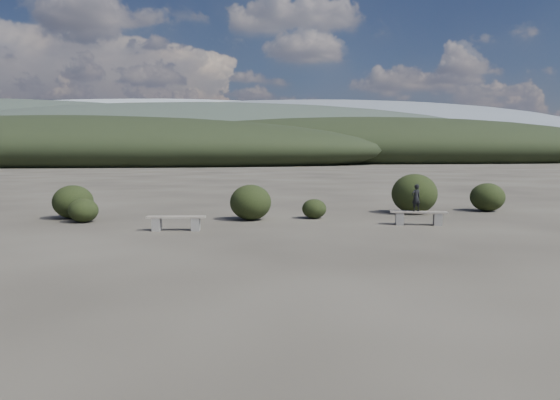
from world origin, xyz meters
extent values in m
plane|color=#322D26|center=(0.00, 0.00, 0.00)|extent=(1200.00, 1200.00, 0.00)
cube|color=slate|center=(-3.57, 6.00, 0.19)|extent=(0.27, 0.36, 0.39)
cube|color=slate|center=(-2.41, 5.89, 0.19)|extent=(0.27, 0.36, 0.39)
cube|color=gray|center=(-2.99, 5.94, 0.41)|extent=(1.77, 0.53, 0.05)
cube|color=slate|center=(4.06, 6.39, 0.20)|extent=(0.33, 0.40, 0.40)
cube|color=slate|center=(5.21, 6.08, 0.20)|extent=(0.33, 0.40, 0.40)
cube|color=gray|center=(4.64, 6.23, 0.42)|extent=(1.82, 0.83, 0.05)
imported|color=black|center=(4.55, 6.26, 0.88)|extent=(0.36, 0.29, 0.87)
ellipsoid|color=black|center=(-6.18, 8.28, 0.40)|extent=(0.97, 0.97, 0.80)
ellipsoid|color=black|center=(-0.61, 8.25, 0.61)|extent=(1.43, 1.43, 1.22)
ellipsoid|color=black|center=(1.65, 8.40, 0.34)|extent=(0.86, 0.86, 0.69)
ellipsoid|color=black|center=(5.73, 9.48, 0.76)|extent=(1.73, 1.73, 1.51)
ellipsoid|color=black|center=(8.89, 9.90, 0.56)|extent=(1.34, 1.34, 1.12)
ellipsoid|color=black|center=(-6.78, 9.41, 0.59)|extent=(1.39, 1.39, 1.18)
ellipsoid|color=black|center=(-25.00, 90.00, 2.70)|extent=(110.00, 40.00, 12.00)
ellipsoid|color=black|center=(35.00, 110.00, 3.15)|extent=(120.00, 44.00, 14.00)
ellipsoid|color=#313C32|center=(0.00, 160.00, 5.40)|extent=(190.00, 64.00, 24.00)
ellipsoid|color=slate|center=(70.00, 300.00, 9.90)|extent=(340.00, 110.00, 44.00)
ellipsoid|color=#919CA4|center=(-30.00, 400.00, 12.60)|extent=(460.00, 140.00, 56.00)
camera|label=1|loc=(-1.89, -10.42, 2.33)|focal=35.00mm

